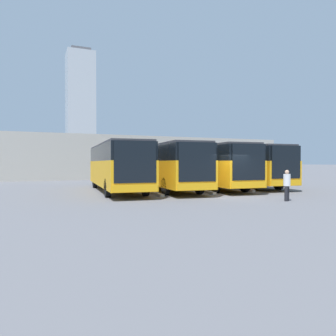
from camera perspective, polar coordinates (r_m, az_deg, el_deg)
The scene contains 11 objects.
ground_plane at distance 19.98m, azimuth 10.51°, elevation -4.88°, with size 600.00×600.00×0.00m, color #5B5B60.
bus_0 at distance 28.38m, azimuth 12.30°, elevation 0.54°, with size 3.53×12.40×3.30m.
curb_divider_0 at distance 25.94m, azimuth 11.33°, elevation -3.38°, with size 0.24×5.66×0.15m, color #B2B2AD.
bus_1 at distance 25.83m, azimuth 6.73°, elevation 0.52°, with size 3.53×12.40×3.30m.
curb_divider_1 at distance 23.46m, azimuth 5.08°, elevation -3.82°, with size 0.24×5.66×0.15m, color #B2B2AD.
bus_2 at distance 24.16m, azimuth -0.56°, elevation 0.50°, with size 3.53×12.40×3.30m.
curb_divider_2 at distance 21.91m, azimuth -3.12°, elevation -4.16°, with size 0.24×5.66×0.15m, color #B2B2AD.
bus_3 at distance 23.20m, azimuth -8.94°, elevation 0.47°, with size 3.53×12.40×3.30m.
pedestrian at distance 18.29m, azimuth 20.00°, elevation -2.69°, with size 0.49×0.49×1.63m.
station_building at distance 44.94m, azimuth -8.64°, elevation 1.82°, with size 44.54×12.58×5.40m.
office_tower at distance 238.58m, azimuth -15.01°, elevation 9.96°, with size 18.58×18.58×80.52m.
Camera 1 is at (10.88, 16.64, 2.01)m, focal length 35.00 mm.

